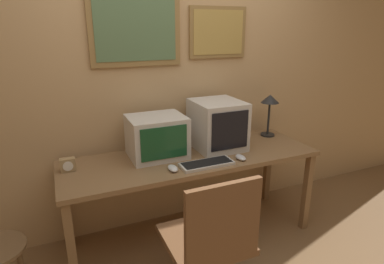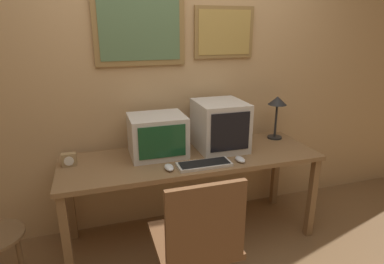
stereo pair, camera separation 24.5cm
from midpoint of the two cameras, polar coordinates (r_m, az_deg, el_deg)
wall_back at (r=2.79m, az=-6.02°, el=9.33°), size 8.00×0.08×2.60m
desk at (r=2.59m, az=-2.72°, el=-5.87°), size 2.04×0.67×0.75m
monitor_left at (r=2.54m, az=-9.04°, el=-0.85°), size 0.43×0.37×0.33m
monitor_right at (r=2.68m, az=1.92°, el=1.29°), size 0.39×0.43×0.40m
keyboard_main at (r=2.39m, az=-0.30°, el=-5.71°), size 0.40×0.16×0.03m
mouse_near_keyboard at (r=2.50m, az=5.88°, el=-4.57°), size 0.06×0.12×0.03m
mouse_far_corner at (r=2.32m, az=-6.48°, el=-6.50°), size 0.06×0.12×0.04m
desk_clock at (r=2.49m, az=-23.91°, el=-5.40°), size 0.10×0.06×0.10m
desk_lamp at (r=3.01m, az=11.41°, el=4.93°), size 0.17×0.17×0.39m
office_chair at (r=2.08m, az=-0.50°, el=-20.93°), size 0.51×0.51×0.97m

